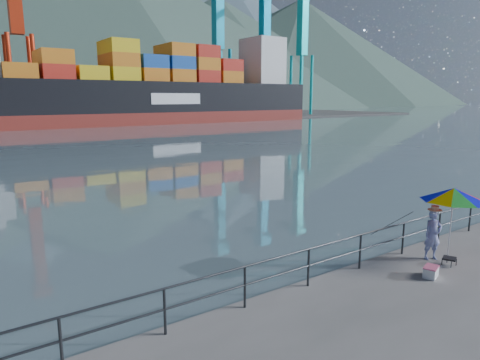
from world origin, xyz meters
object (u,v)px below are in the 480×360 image
cooler_bag (431,272)px  container_ship (172,92)px  fisherman (433,235)px  beach_umbrella (454,194)px

cooler_bag → container_ship: size_ratio=0.01×
cooler_bag → fisherman: bearing=12.9°
beach_umbrella → container_ship: 76.80m
cooler_bag → container_ship: (27.78, 72.43, 5.67)m
beach_umbrella → container_ship: bearing=69.9°
beach_umbrella → cooler_bag: (-1.48, -0.37, -1.89)m
beach_umbrella → cooler_bag: bearing=-165.9°
fisherman → container_ship: bearing=93.1°
fisherman → cooler_bag: size_ratio=3.25×
cooler_bag → container_ship: 77.78m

